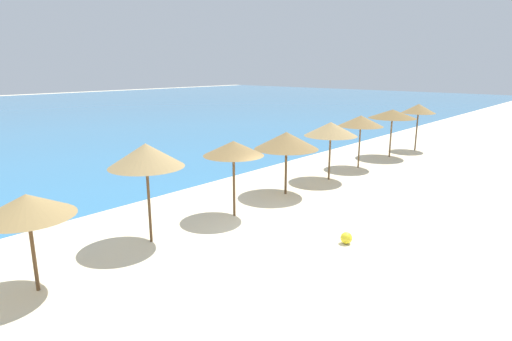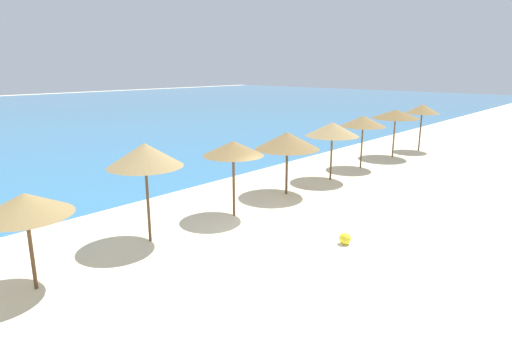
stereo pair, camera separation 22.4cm
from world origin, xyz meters
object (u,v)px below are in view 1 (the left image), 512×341
object	(u,v)px
beach_umbrella_5	(234,149)
beach_umbrella_9	(393,114)
beach_umbrella_3	(27,206)
beach_umbrella_10	(419,109)
beach_umbrella_4	(146,155)
beach_umbrella_8	(361,121)
beach_umbrella_7	(331,129)
beach_umbrella_6	(286,141)
beach_ball	(346,238)

from	to	relation	value
beach_umbrella_5	beach_umbrella_9	bearing A→B (deg)	1.01
beach_umbrella_3	beach_umbrella_10	distance (m)	23.06
beach_umbrella_4	beach_umbrella_9	bearing A→B (deg)	-0.19
beach_umbrella_9	beach_umbrella_8	bearing A→B (deg)	179.32
beach_umbrella_7	beach_umbrella_9	world-z (taller)	beach_umbrella_9
beach_umbrella_8	beach_umbrella_9	bearing A→B (deg)	-0.68
beach_umbrella_5	beach_umbrella_7	xyz separation A→B (m)	(6.47, 0.13, -0.05)
beach_umbrella_8	beach_umbrella_9	size ratio (longest dim) A/B	0.99
beach_umbrella_10	beach_umbrella_8	bearing A→B (deg)	176.59
beach_umbrella_4	beach_umbrella_5	xyz separation A→B (m)	(3.30, -0.29, -0.24)
beach_umbrella_8	beach_umbrella_7	bearing A→B (deg)	-177.28
beach_umbrella_4	beach_umbrella_8	bearing A→B (deg)	-0.05
beach_umbrella_6	beach_umbrella_7	size ratio (longest dim) A/B	0.97
beach_umbrella_10	beach_umbrella_6	bearing A→B (deg)	178.33
beach_umbrella_5	beach_umbrella_10	world-z (taller)	beach_umbrella_10
beach_umbrella_3	beach_umbrella_5	size ratio (longest dim) A/B	0.88
beach_umbrella_6	beach_umbrella_8	xyz separation A→B (m)	(6.28, 0.02, 0.20)
beach_umbrella_9	beach_umbrella_10	distance (m)	3.01
beach_umbrella_9	beach_umbrella_4	bearing A→B (deg)	179.81
beach_umbrella_3	beach_umbrella_9	xyz separation A→B (m)	(20.07, 0.34, 0.40)
beach_umbrella_3	beach_umbrella_5	xyz separation A→B (m)	(6.76, 0.11, 0.32)
beach_umbrella_10	beach_umbrella_5	bearing A→B (deg)	179.58
beach_umbrella_5	beach_umbrella_10	distance (m)	16.30
beach_umbrella_3	beach_umbrella_4	distance (m)	3.53
beach_umbrella_7	beach_umbrella_5	bearing A→B (deg)	-178.85
beach_umbrella_4	beach_umbrella_9	world-z (taller)	beach_umbrella_4
beach_umbrella_9	beach_ball	distance (m)	13.78
beach_umbrella_5	beach_ball	xyz separation A→B (m)	(0.47, -4.21, -2.25)
beach_umbrella_10	beach_ball	world-z (taller)	beach_umbrella_10
beach_umbrella_4	beach_umbrella_8	distance (m)	12.90
beach_umbrella_5	beach_umbrella_8	world-z (taller)	beach_umbrella_8
beach_umbrella_3	beach_umbrella_7	distance (m)	13.24
beach_umbrella_6	beach_umbrella_9	world-z (taller)	beach_umbrella_9
beach_umbrella_3	beach_umbrella_6	bearing A→B (deg)	2.07
beach_umbrella_5	beach_ball	distance (m)	4.80
beach_umbrella_3	beach_umbrella_7	bearing A→B (deg)	1.02
beach_umbrella_7	beach_umbrella_8	world-z (taller)	beach_umbrella_8
beach_umbrella_3	beach_umbrella_5	distance (m)	6.77
beach_umbrella_3	beach_ball	world-z (taller)	beach_umbrella_3
beach_umbrella_6	beach_umbrella_9	size ratio (longest dim) A/B	0.94
beach_umbrella_6	beach_umbrella_4	bearing A→B (deg)	179.72
beach_umbrella_5	beach_umbrella_9	size ratio (longest dim) A/B	0.97
beach_umbrella_5	beach_umbrella_4	bearing A→B (deg)	174.96
beach_umbrella_3	beach_umbrella_6	size ratio (longest dim) A/B	0.91
beach_umbrella_7	beach_umbrella_6	bearing A→B (deg)	177.66
beach_umbrella_3	beach_umbrella_7	world-z (taller)	beach_umbrella_7
beach_umbrella_9	beach_ball	size ratio (longest dim) A/B	7.88
beach_umbrella_6	beach_ball	size ratio (longest dim) A/B	7.45
beach_ball	beach_umbrella_9	bearing A→B (deg)	19.10
beach_umbrella_4	beach_umbrella_3	bearing A→B (deg)	-173.46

